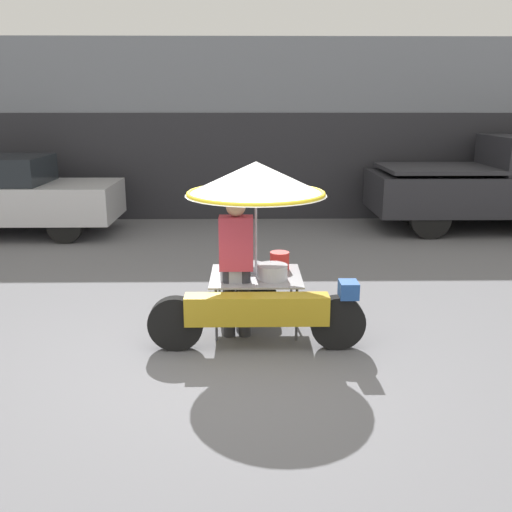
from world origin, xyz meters
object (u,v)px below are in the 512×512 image
(vendor_motorcycle_cart, at_px, (257,210))
(parked_car, at_px, (3,195))
(vendor_person, at_px, (236,260))
(pickup_truck, at_px, (497,185))

(vendor_motorcycle_cart, xyz_separation_m, parked_car, (-5.05, 5.18, -0.64))
(parked_car, bearing_deg, vendor_motorcycle_cart, -45.68)
(vendor_person, distance_m, parked_car, 7.20)
(parked_car, height_order, pickup_truck, pickup_truck)
(vendor_motorcycle_cart, bearing_deg, vendor_person, -144.15)
(vendor_person, relative_size, pickup_truck, 0.33)
(vendor_motorcycle_cart, bearing_deg, parked_car, 134.32)
(parked_car, xyz_separation_m, pickup_truck, (10.20, 0.34, 0.14))
(vendor_motorcycle_cart, xyz_separation_m, pickup_truck, (5.15, 5.51, -0.50))
(vendor_person, bearing_deg, parked_car, 132.06)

